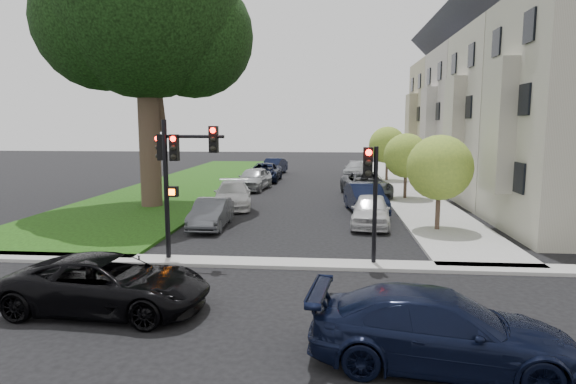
# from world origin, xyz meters

# --- Properties ---
(ground) EXTENTS (140.00, 140.00, 0.00)m
(ground) POSITION_xyz_m (0.00, 0.00, 0.00)
(ground) COLOR black
(ground) RESTS_ON ground
(grass_strip) EXTENTS (8.00, 44.00, 0.12)m
(grass_strip) POSITION_xyz_m (-9.00, 24.00, 0.06)
(grass_strip) COLOR black
(grass_strip) RESTS_ON ground
(sidewalk_right) EXTENTS (3.50, 44.00, 0.12)m
(sidewalk_right) POSITION_xyz_m (6.75, 24.00, 0.06)
(sidewalk_right) COLOR #9A9A96
(sidewalk_right) RESTS_ON ground
(sidewalk_cross) EXTENTS (60.00, 1.00, 0.12)m
(sidewalk_cross) POSITION_xyz_m (0.00, 2.00, 0.06)
(sidewalk_cross) COLOR #9A9A96
(sidewalk_cross) RESTS_ON ground
(house_b) EXTENTS (7.70, 7.55, 15.97)m
(house_b) POSITION_xyz_m (12.45, 15.50, 6.93)
(house_b) COLOR gray
(house_b) RESTS_ON ground
(house_c) EXTENTS (7.70, 7.55, 15.97)m
(house_c) POSITION_xyz_m (12.45, 23.00, 6.93)
(house_c) COLOR silver
(house_c) RESTS_ON ground
(house_d) EXTENTS (7.70, 7.55, 15.97)m
(house_d) POSITION_xyz_m (12.45, 30.50, 6.93)
(house_d) COLOR gray
(house_d) RESTS_ON ground
(eucalyptus) EXTENTS (11.22, 10.18, 15.89)m
(eucalyptus) POSITION_xyz_m (-8.32, 12.46, 10.85)
(eucalyptus) COLOR #4E3727
(eucalyptus) RESTS_ON ground
(small_tree_a) EXTENTS (2.76, 2.76, 4.15)m
(small_tree_a) POSITION_xyz_m (6.20, 7.56, 2.76)
(small_tree_a) COLOR #4E3727
(small_tree_a) RESTS_ON ground
(small_tree_b) EXTENTS (2.71, 2.71, 4.07)m
(small_tree_b) POSITION_xyz_m (6.20, 16.63, 2.71)
(small_tree_b) COLOR #4E3727
(small_tree_b) RESTS_ON ground
(small_tree_c) EXTENTS (2.97, 2.97, 4.45)m
(small_tree_c) POSITION_xyz_m (6.20, 26.49, 2.96)
(small_tree_c) COLOR #4E3727
(small_tree_c) RESTS_ON ground
(traffic_signal_main) EXTENTS (2.30, 0.60, 4.71)m
(traffic_signal_main) POSITION_xyz_m (-3.43, 2.23, 3.25)
(traffic_signal_main) COLOR black
(traffic_signal_main) RESTS_ON ground
(traffic_signal_secondary) EXTENTS (0.49, 0.40, 3.87)m
(traffic_signal_secondary) POSITION_xyz_m (2.91, 2.19, 2.70)
(traffic_signal_secondary) COLOR black
(traffic_signal_secondary) RESTS_ON ground
(car_cross_near) EXTENTS (5.06, 2.56, 1.37)m
(car_cross_near) POSITION_xyz_m (-3.78, -2.23, 0.69)
(car_cross_near) COLOR black
(car_cross_near) RESTS_ON ground
(car_cross_far) EXTENTS (5.17, 2.63, 1.44)m
(car_cross_far) POSITION_xyz_m (3.70, -4.34, 0.72)
(car_cross_far) COLOR black
(car_cross_far) RESTS_ON ground
(car_parked_0) EXTENTS (2.08, 4.34, 1.43)m
(car_parked_0) POSITION_xyz_m (3.45, 8.51, 0.72)
(car_parked_0) COLOR silver
(car_parked_0) RESTS_ON ground
(car_parked_1) EXTENTS (2.21, 4.73, 1.50)m
(car_parked_1) POSITION_xyz_m (3.46, 11.94, 0.75)
(car_parked_1) COLOR black
(car_parked_1) RESTS_ON ground
(car_parked_2) EXTENTS (3.27, 5.92, 1.57)m
(car_parked_2) POSITION_xyz_m (3.89, 17.66, 0.78)
(car_parked_2) COLOR #3F4247
(car_parked_2) RESTS_ON ground
(car_parked_4) EXTENTS (2.43, 4.65, 1.29)m
(car_parked_4) POSITION_xyz_m (3.86, 30.55, 0.64)
(car_parked_4) COLOR #999BA0
(car_parked_4) RESTS_ON ground
(car_parked_5) EXTENTS (1.45, 3.96, 1.29)m
(car_parked_5) POSITION_xyz_m (-3.65, 7.51, 0.65)
(car_parked_5) COLOR #3F4247
(car_parked_5) RESTS_ON ground
(car_parked_6) EXTENTS (2.82, 5.21, 1.43)m
(car_parked_6) POSITION_xyz_m (-3.78, 12.89, 0.72)
(car_parked_6) COLOR silver
(car_parked_6) RESTS_ON ground
(car_parked_7) EXTENTS (2.39, 4.86, 1.59)m
(car_parked_7) POSITION_xyz_m (-3.78, 20.31, 0.80)
(car_parked_7) COLOR #999BA0
(car_parked_7) RESTS_ON ground
(car_parked_8) EXTENTS (2.50, 5.38, 1.49)m
(car_parked_8) POSITION_xyz_m (-3.76, 25.60, 0.75)
(car_parked_8) COLOR black
(car_parked_8) RESTS_ON ground
(car_parked_9) EXTENTS (2.31, 4.66, 1.47)m
(car_parked_9) POSITION_xyz_m (-3.69, 31.70, 0.73)
(car_parked_9) COLOR black
(car_parked_9) RESTS_ON ground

